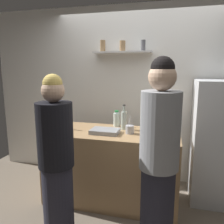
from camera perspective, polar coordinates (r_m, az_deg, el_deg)
back_wall_assembly at (r=3.48m, az=7.10°, el=4.27°), size 4.80×0.32×2.60m
refrigerator at (r=3.22m, az=24.59°, el=-6.76°), size 0.58×0.68×1.56m
counter at (r=3.02m, az=-0.00°, el=-13.35°), size 1.66×0.72×0.92m
baking_pan at (r=2.79m, az=-1.77°, el=-4.83°), size 0.34×0.24×0.05m
utensil_holder at (r=2.77m, az=4.49°, el=-4.36°), size 0.10×0.10×0.22m
wine_bottle_pale_glass at (r=2.93m, az=3.00°, el=-1.99°), size 0.08×0.08×0.33m
wine_bottle_dark_glass at (r=3.07m, az=-13.44°, el=-1.97°), size 0.06×0.06×0.30m
water_bottle_plastic at (r=3.10m, az=1.18°, el=-1.82°), size 0.09×0.09×0.22m
person_grey_hoodie at (r=2.06m, az=11.63°, el=-12.14°), size 0.34×0.34×1.80m
person_blonde at (r=2.30m, az=-13.75°, el=-12.03°), size 0.34×0.34×1.65m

